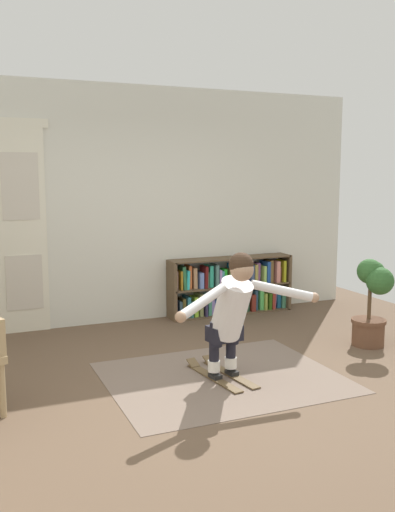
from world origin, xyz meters
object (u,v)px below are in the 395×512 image
skis_pair (220,374)px  person_skier (233,307)px  bookshelf (231,288)px  potted_plant (372,298)px

skis_pair → person_skier: (0.03, -0.19, 0.66)m
bookshelf → potted_plant: bearing=-67.5°
bookshelf → potted_plant: potted_plant is taller
skis_pair → person_skier: person_skier is taller
skis_pair → person_skier: 0.69m
bookshelf → skis_pair: bookshelf is taller
skis_pair → bookshelf: bearing=61.5°
person_skier → bookshelf: bearing=64.1°
potted_plant → person_skier: bearing=-167.3°
skis_pair → potted_plant: bearing=7.1°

